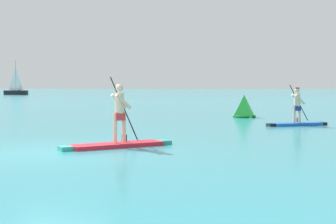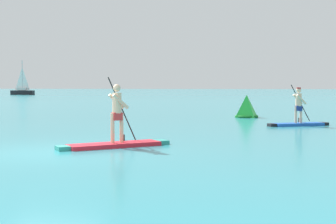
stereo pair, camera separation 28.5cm
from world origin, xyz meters
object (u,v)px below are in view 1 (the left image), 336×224
at_px(race_marker_buoy, 244,107).
at_px(paddleboarder_far_right, 297,117).
at_px(paddleboarder_mid_center, 118,135).
at_px(sailboat_left_horizon, 16,90).

bearing_deg(race_marker_buoy, paddleboarder_far_right, -65.41).
height_order(paddleboarder_far_right, race_marker_buoy, paddleboarder_far_right).
distance_m(paddleboarder_mid_center, race_marker_buoy, 13.79).
bearing_deg(paddleboarder_mid_center, sailboat_left_horizon, 79.91).
height_order(paddleboarder_mid_center, race_marker_buoy, paddleboarder_mid_center).
height_order(paddleboarder_mid_center, sailboat_left_horizon, sailboat_left_horizon).
bearing_deg(paddleboarder_mid_center, race_marker_buoy, 36.66).
relative_size(paddleboarder_far_right, sailboat_left_horizon, 0.42).
xyz_separation_m(paddleboarder_mid_center, sailboat_left_horizon, (-39.10, 69.86, 0.50)).
distance_m(paddleboarder_far_right, race_marker_buoy, 5.59).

